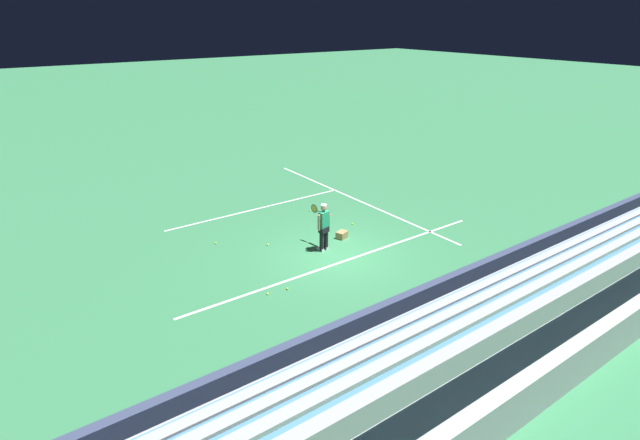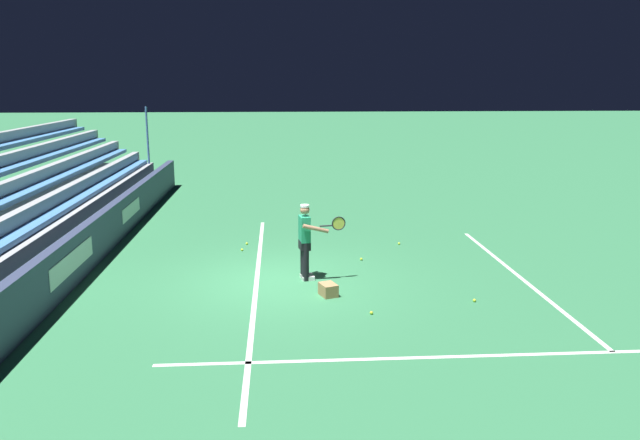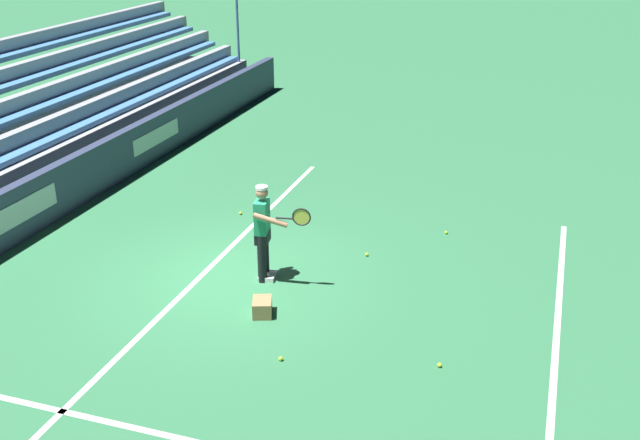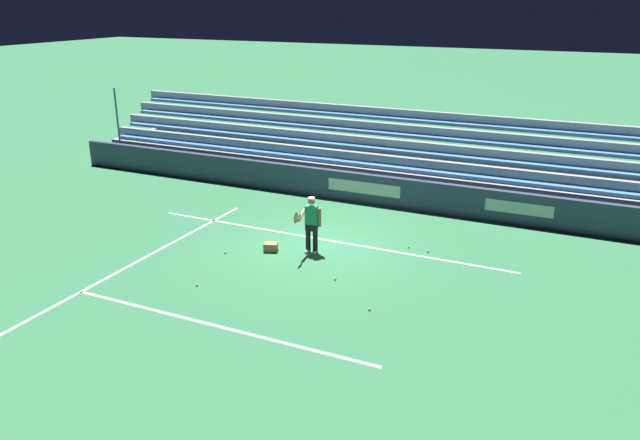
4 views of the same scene
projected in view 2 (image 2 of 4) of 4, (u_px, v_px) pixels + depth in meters
ground_plane at (279, 281)px, 13.94m from camera, size 160.00×160.00×0.00m
court_baseline_white at (257, 282)px, 13.90m from camera, size 12.00×0.10×0.01m
court_sideline_white at (524, 355)px, 10.19m from camera, size 0.10×12.00×0.01m
court_service_line_white at (519, 276)px, 14.30m from camera, size 8.22×0.10×0.01m
back_wall_sponsor_board at (70, 262)px, 13.53m from camera, size 26.78×0.25×1.10m
tennis_player at (306, 241)px, 13.91m from camera, size 0.59×1.04×1.71m
ball_box_cardboard at (328, 290)px, 12.98m from camera, size 0.48×0.42×0.26m
tennis_ball_far_left at (361, 259)px, 15.57m from camera, size 0.07×0.07×0.07m
tennis_ball_far_right at (371, 313)px, 11.95m from camera, size 0.07×0.07×0.07m
tennis_ball_stray_back at (474, 300)px, 12.63m from camera, size 0.07×0.07×0.07m
tennis_ball_toward_net at (242, 250)px, 16.43m from camera, size 0.07×0.07×0.07m
tennis_ball_by_box at (399, 244)px, 17.06m from camera, size 0.07×0.07×0.07m
tennis_ball_on_baseline at (247, 244)px, 17.06m from camera, size 0.07×0.07×0.07m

